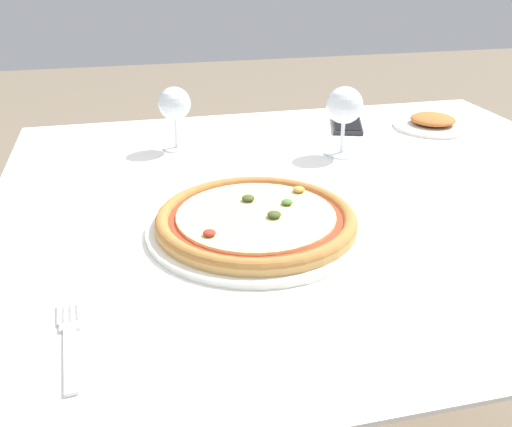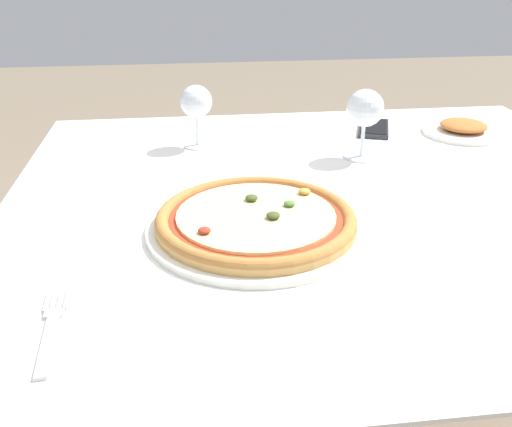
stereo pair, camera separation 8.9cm
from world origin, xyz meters
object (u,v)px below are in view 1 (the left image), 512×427
at_px(pizza_plate, 256,221).
at_px(cell_phone, 347,125).
at_px(fork, 70,341).
at_px(wine_glass_far_right, 174,106).
at_px(side_plate, 432,123).
at_px(dining_table, 328,228).
at_px(wine_glass_far_left, 344,108).

bearing_deg(pizza_plate, cell_phone, 54.69).
bearing_deg(fork, wine_glass_far_right, 73.36).
xyz_separation_m(pizza_plate, side_plate, (0.55, 0.44, -0.00)).
distance_m(fork, cell_phone, 0.95).
height_order(dining_table, pizza_plate, pizza_plate).
relative_size(pizza_plate, wine_glass_far_right, 2.52).
relative_size(dining_table, fork, 7.11).
xyz_separation_m(fork, cell_phone, (0.62, 0.72, 0.00)).
height_order(dining_table, wine_glass_far_right, wine_glass_far_right).
xyz_separation_m(fork, wine_glass_far_left, (0.53, 0.53, 0.10)).
bearing_deg(side_plate, wine_glass_far_left, -155.96).
distance_m(dining_table, wine_glass_far_right, 0.43).
height_order(fork, wine_glass_far_right, wine_glass_far_right).
height_order(dining_table, cell_phone, cell_phone).
distance_m(dining_table, wine_glass_far_left, 0.27).
relative_size(fork, wine_glass_far_right, 1.24).
relative_size(fork, side_plate, 0.91).
relative_size(fork, wine_glass_far_left, 1.17).
bearing_deg(wine_glass_far_left, wine_glass_far_right, 161.10).
bearing_deg(cell_phone, side_plate, -15.88).
bearing_deg(wine_glass_far_left, fork, -135.17).
height_order(fork, side_plate, side_plate).
xyz_separation_m(pizza_plate, cell_phone, (0.35, 0.49, -0.01)).
xyz_separation_m(dining_table, cell_phone, (0.18, 0.36, 0.09)).
distance_m(dining_table, side_plate, 0.49).
height_order(fork, wine_glass_far_left, wine_glass_far_left).
distance_m(cell_phone, side_plate, 0.21).
height_order(wine_glass_far_left, wine_glass_far_right, wine_glass_far_left).
relative_size(pizza_plate, wine_glass_far_left, 2.37).
xyz_separation_m(wine_glass_far_right, cell_phone, (0.43, 0.07, -0.09)).
distance_m(pizza_plate, wine_glass_far_left, 0.41).
height_order(wine_glass_far_left, cell_phone, wine_glass_far_left).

